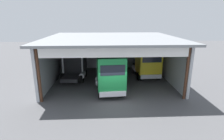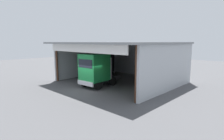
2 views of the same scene
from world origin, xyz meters
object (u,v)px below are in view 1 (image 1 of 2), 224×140
at_px(tool_cart, 123,67).
at_px(truck_yellow_yard_outside, 147,62).
at_px(truck_green_right_bay, 110,74).
at_px(truck_black_center_bay, 75,65).
at_px(oil_drum, 124,67).

bearing_deg(tool_cart, truck_yellow_yard_outside, -54.07).
bearing_deg(truck_green_right_bay, truck_yellow_yard_outside, -139.01).
distance_m(truck_black_center_bay, truck_yellow_yard_outside, 8.17).
height_order(truck_green_right_bay, oil_drum, truck_green_right_bay).
relative_size(truck_black_center_bay, truck_yellow_yard_outside, 0.82).
xyz_separation_m(truck_black_center_bay, tool_cart, (5.81, 3.17, -1.16)).
bearing_deg(tool_cart, oil_drum, -3.68).
relative_size(truck_green_right_bay, oil_drum, 5.57).
relative_size(truck_yellow_yard_outside, oil_drum, 5.92).
distance_m(oil_drum, tool_cart, 0.17).
xyz_separation_m(truck_yellow_yard_outside, tool_cart, (-2.36, 3.26, -1.34)).
xyz_separation_m(truck_black_center_bay, truck_green_right_bay, (3.80, -4.49, 0.24)).
xyz_separation_m(truck_green_right_bay, tool_cart, (2.00, 7.66, -1.40)).
bearing_deg(truck_yellow_yard_outside, truck_black_center_bay, -3.56).
height_order(truck_black_center_bay, truck_yellow_yard_outside, truck_yellow_yard_outside).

